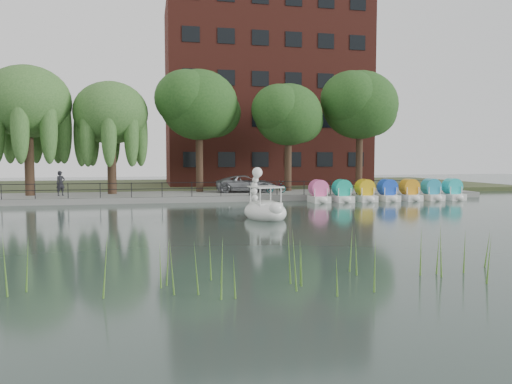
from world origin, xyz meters
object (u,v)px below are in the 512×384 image
object	(u,v)px
swan_boat	(265,207)
pedestrian	(60,182)
minivan	(246,183)
bicycle	(276,186)

from	to	relation	value
swan_boat	pedestrian	bearing A→B (deg)	122.65
pedestrian	swan_boat	size ratio (longest dim) A/B	0.60
minivan	swan_boat	size ratio (longest dim) A/B	1.59
bicycle	pedestrian	bearing A→B (deg)	69.23
minivan	bicycle	size ratio (longest dim) A/B	3.07
bicycle	swan_boat	bearing A→B (deg)	144.28
pedestrian	swan_boat	world-z (taller)	swan_boat
bicycle	swan_boat	distance (m)	12.41
pedestrian	swan_boat	distance (m)	17.07
bicycle	pedestrian	xyz separation A→B (m)	(-15.32, 0.56, 0.49)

